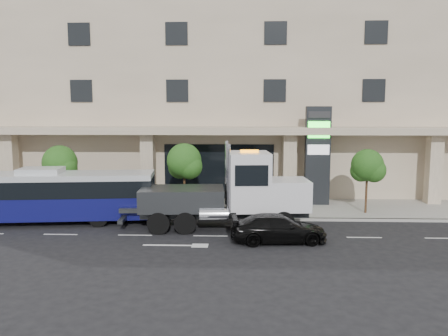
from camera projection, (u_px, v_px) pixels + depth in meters
The scene contains 11 objects.
ground at pixel (212, 228), 24.41m from camera, with size 120.00×120.00×0.00m, color black.
sidewalk at pixel (217, 208), 29.35m from camera, with size 120.00×6.00×0.15m, color gray.
curb at pixel (214, 219), 26.38m from camera, with size 120.00×0.30×0.15m, color gray.
convention_center at pixel (223, 72), 38.44m from camera, with size 60.00×17.60×20.00m.
tree_left at pixel (60, 165), 27.93m from camera, with size 2.27×2.20×4.22m.
tree_mid at pixel (185, 163), 27.63m from camera, with size 2.28×2.20×4.38m.
tree_right at pixel (368, 167), 27.24m from camera, with size 2.10×2.00×4.04m.
city_bus at pixel (42, 195), 25.42m from camera, with size 13.09×4.14×3.26m.
tow_truck at pixel (232, 193), 24.28m from camera, with size 10.61×3.20×4.82m.
black_sedan at pixel (279, 228), 21.81m from camera, with size 1.95×4.78×1.39m, color black.
signage_pylon at pixel (317, 155), 29.78m from camera, with size 1.69×0.65×6.71m.
Camera 1 is at (1.51, -23.74, 6.44)m, focal length 35.00 mm.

